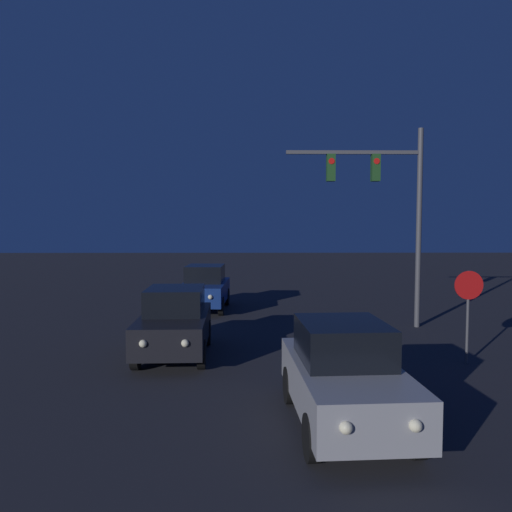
{
  "coord_description": "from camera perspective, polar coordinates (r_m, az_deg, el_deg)",
  "views": [
    {
      "loc": [
        -0.13,
        0.52,
        3.55
      ],
      "look_at": [
        0.0,
        13.15,
        2.71
      ],
      "focal_mm": 35.0,
      "sensor_mm": 36.0,
      "label": 1
    }
  ],
  "objects": [
    {
      "name": "car_near",
      "position": [
        9.05,
        10.05,
        -13.27
      ],
      "size": [
        1.96,
        4.08,
        1.81
      ],
      "rotation": [
        0.0,
        0.0,
        3.2
      ],
      "color": "#99999E",
      "rests_on": "ground_plane"
    },
    {
      "name": "traffic_signal_mast",
      "position": [
        17.45,
        14.74,
        6.57
      ],
      "size": [
        4.59,
        0.3,
        6.71
      ],
      "color": "#4C4C51",
      "rests_on": "ground_plane"
    },
    {
      "name": "car_far",
      "position": [
        20.54,
        -5.88,
        -3.63
      ],
      "size": [
        1.91,
        4.06,
        1.81
      ],
      "rotation": [
        0.0,
        0.0,
        3.1
      ],
      "color": "navy",
      "rests_on": "ground_plane"
    },
    {
      "name": "stop_sign",
      "position": [
        13.6,
        23.1,
        -4.54
      ],
      "size": [
        0.72,
        0.07,
        2.36
      ],
      "color": "#4C4C51",
      "rests_on": "ground_plane"
    },
    {
      "name": "car_mid",
      "position": [
        13.59,
        -9.27,
        -7.49
      ],
      "size": [
        1.88,
        4.04,
        1.81
      ],
      "rotation": [
        0.0,
        0.0,
        3.17
      ],
      "color": "black",
      "rests_on": "ground_plane"
    }
  ]
}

